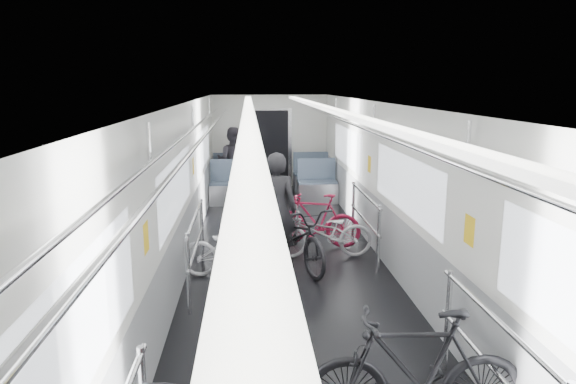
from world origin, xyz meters
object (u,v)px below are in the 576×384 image
bike_left_far (236,248)px  bike_right_near (416,373)px  person_seated (233,161)px  bike_aisle (297,235)px  bike_right_mid (324,233)px  person_standing (276,209)px  bike_right_far (316,220)px

bike_left_far → bike_right_near: (1.45, -3.48, 0.11)m
bike_left_far → person_seated: 5.59m
bike_aisle → bike_right_near: bearing=-101.6°
bike_right_mid → person_seated: person_seated is taller
bike_left_far → person_standing: 0.86m
bike_right_near → bike_right_far: bike_right_near is taller
bike_right_mid → bike_right_far: size_ratio=1.03×
bike_left_far → bike_right_far: size_ratio=1.03×
person_seated → person_standing: bearing=111.5°
bike_right_far → bike_left_far: bearing=-28.0°
person_standing → person_seated: (-0.79, 5.14, -0.03)m
bike_aisle → bike_right_mid: bearing=18.1°
person_seated → bike_right_mid: bearing=120.2°
bike_right_near → person_seated: size_ratio=1.04×
bike_left_far → bike_right_near: bike_right_near is taller
bike_right_far → person_seated: 4.56m
bike_right_mid → bike_left_far: bearing=-63.3°
bike_aisle → person_standing: bearing=141.7°
bike_right_mid → person_seated: 5.15m
person_standing → person_seated: size_ratio=1.04×
bike_left_far → bike_right_near: size_ratio=0.90×
bike_right_far → bike_right_near: bearing=19.3°
bike_left_far → bike_right_mid: size_ratio=1.00×
bike_left_far → bike_right_near: 3.77m
bike_right_far → person_seated: bearing=-143.2°
person_standing → bike_right_near: bearing=113.4°
bike_left_far → person_standing: size_ratio=0.90×
bike_right_far → bike_aisle: (-0.41, -0.95, 0.03)m
bike_right_near → bike_right_far: 4.77m
bike_right_mid → person_standing: (-0.75, -0.25, 0.45)m
person_standing → person_seated: bearing=-70.2°
bike_right_near → person_standing: bearing=-165.1°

